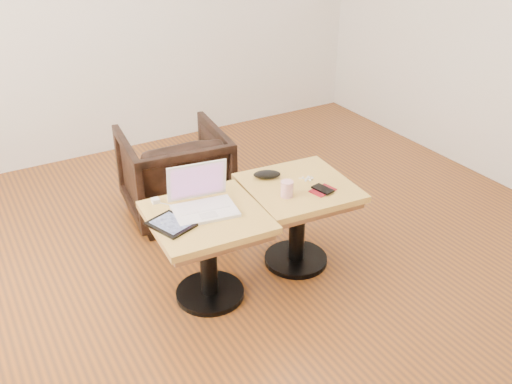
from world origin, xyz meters
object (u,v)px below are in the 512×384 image
striped_cup (287,189)px  side_table_left (207,236)px  side_table_right (298,205)px  laptop (202,201)px  armchair (175,173)px

striped_cup → side_table_left: bearing=174.1°
side_table_left → side_table_right: size_ratio=0.98×
side_table_right → side_table_left: bearing=-172.5°
laptop → striped_cup: 0.48m
side_table_left → laptop: laptop is taller
side_table_left → laptop: size_ratio=1.73×
armchair → side_table_right: bearing=119.5°
striped_cup → armchair: size_ratio=0.13×
side_table_left → side_table_right: 0.62m
striped_cup → side_table_right: bearing=30.5°
side_table_left → armchair: bearing=81.3°
striped_cup → armchair: (-0.27, 1.02, -0.28)m
side_table_right → striped_cup: bearing=-144.8°
side_table_left → armchair: (0.21, 0.97, -0.09)m
side_table_left → striped_cup: bearing=-2.3°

